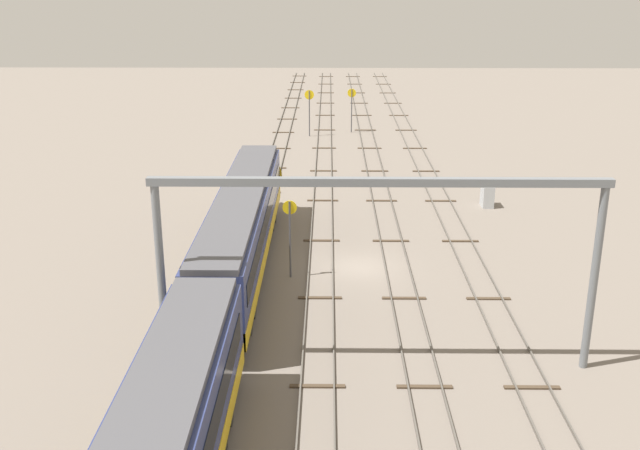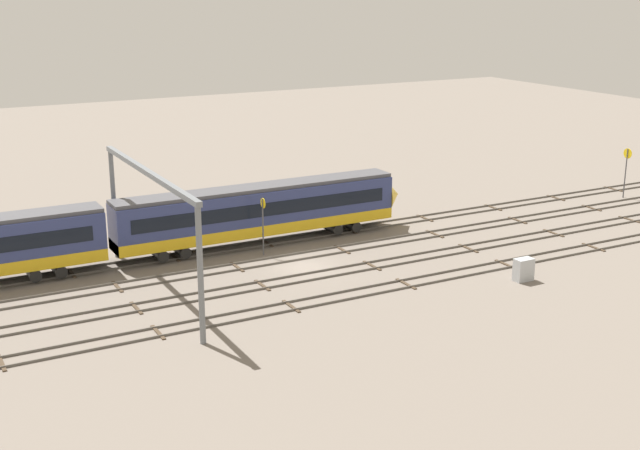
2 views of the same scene
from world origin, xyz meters
The scene contains 10 objects.
ground_plane centered at (0.00, 0.00, 0.00)m, with size 199.33×199.33×0.00m, color slate.
track_near_foreground centered at (0.00, -6.91, 0.07)m, with size 183.33×2.40×0.16m.
track_second_near centered at (0.00, -2.30, 0.07)m, with size 183.33×2.40×0.16m.
track_middle centered at (0.00, 2.30, 0.07)m, with size 183.33×2.40×0.16m.
track_with_train centered at (0.00, 6.91, 0.07)m, with size 183.33×2.40×0.16m.
overhead_gantry centered at (-11.85, -0.27, 6.67)m, with size 0.40×19.45×8.80m.
speed_sign_near_foreground centered at (38.06, 3.94, 3.33)m, with size 0.14×1.02×5.00m.
speed_sign_mid_trackside centered at (40.21, -0.69, 3.18)m, with size 0.14×0.94×4.85m.
speed_sign_far_trackside centered at (-1.56, 4.05, 2.97)m, with size 0.14×0.82×4.67m.
relay_cabinet centered at (12.49, -10.23, 0.83)m, with size 1.40×0.83×1.66m.
Camera 1 is at (-41.68, 1.87, 16.87)m, focal length 41.65 mm.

